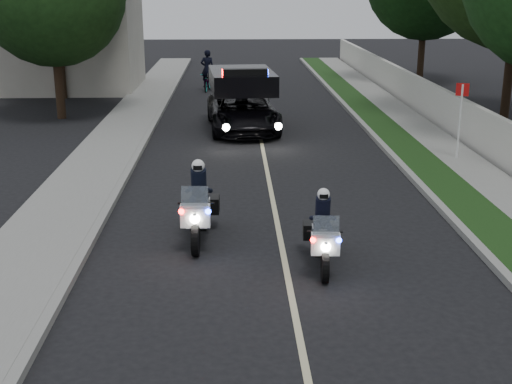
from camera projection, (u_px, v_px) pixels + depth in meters
ground at (294, 310)px, 11.61m from camera, size 120.00×120.00×0.00m
curb_right at (396, 159)px, 21.28m from camera, size 0.20×60.00×0.15m
grass_verge at (418, 159)px, 21.30m from camera, size 1.20×60.00×0.16m
sidewalk_right at (458, 159)px, 21.35m from camera, size 1.40×60.00×0.16m
property_wall at (492, 138)px, 21.18m from camera, size 0.22×60.00×1.50m
curb_left at (134, 162)px, 21.00m from camera, size 0.20×60.00×0.15m
sidewalk_left at (98, 162)px, 20.96m from camera, size 2.00×60.00×0.16m
building_far at (58, 21)px, 35.08m from camera, size 8.00×6.00×7.00m
lane_marking at (265, 163)px, 21.16m from camera, size 0.12×50.00×0.01m
police_moto_left at (199, 240)px, 14.79m from camera, size 0.80×2.11×1.78m
police_moto_right at (322, 265)px, 13.44m from camera, size 0.76×1.88×1.57m
police_suv at (243, 130)px, 25.91m from camera, size 2.91×5.57×2.62m
bicycle at (208, 91)px, 35.46m from camera, size 0.81×1.82×0.92m
cyclist at (208, 91)px, 35.46m from camera, size 0.70×0.47×1.92m
sign_post at (456, 162)px, 21.27m from camera, size 0.53×0.53×2.55m
tree_right_d at (503, 121)px, 27.68m from camera, size 7.96×7.96×12.96m
tree_right_e at (419, 83)px, 38.14m from camera, size 7.39×7.39×10.98m
tree_left_near at (62, 118)px, 28.20m from camera, size 7.20×7.20×9.86m
tree_left_far at (64, 98)px, 33.13m from camera, size 7.86×7.86×11.33m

